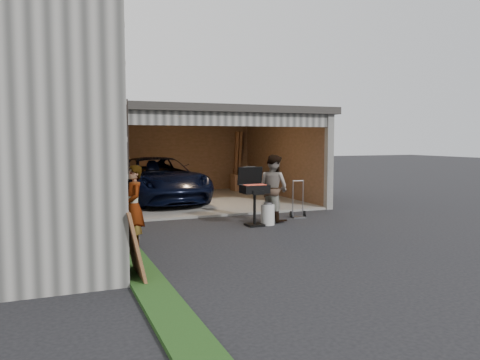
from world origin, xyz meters
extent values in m
plane|color=black|center=(0.00, 0.00, 0.00)|extent=(80.00, 80.00, 0.00)
cube|color=#193814|center=(-2.25, -1.00, 0.03)|extent=(0.50, 8.00, 0.06)
cube|color=#605E59|center=(0.75, 6.50, 0.03)|extent=(6.50, 6.00, 0.06)
cube|color=#453420|center=(0.75, 9.43, 1.35)|extent=(6.50, 0.15, 2.70)
cube|color=#453420|center=(3.92, 6.50, 1.35)|extent=(0.15, 6.00, 2.70)
cube|color=#453420|center=(-2.42, 6.50, 1.35)|extent=(0.15, 6.00, 2.70)
cube|color=#2D2B28|center=(0.75, 6.50, 2.80)|extent=(6.80, 6.30, 0.20)
cube|color=#474744|center=(0.75, 3.58, 2.52)|extent=(6.50, 0.16, 0.36)
cube|color=beige|center=(0.75, 4.80, 2.62)|extent=(6.00, 2.40, 0.06)
cube|color=#474744|center=(3.90, 3.55, 1.35)|extent=(0.20, 0.18, 2.70)
cube|color=brown|center=(-1.80, 8.70, 0.31)|extent=(0.60, 0.50, 0.50)
cube|color=brown|center=(-1.80, 8.70, 0.79)|extent=(0.50, 0.45, 0.45)
cube|color=brown|center=(3.20, 8.60, 0.36)|extent=(0.55, 0.50, 0.60)
cube|color=brown|center=(3.38, 9.20, 1.20)|extent=(0.24, 0.43, 2.20)
imported|color=black|center=(-0.37, 6.68, 0.69)|extent=(2.69, 5.13, 1.38)
imported|color=silver|center=(-2.05, 0.81, 0.77)|extent=(0.39, 0.57, 1.53)
imported|color=#472E1C|center=(1.58, 2.40, 0.82)|extent=(0.87, 0.97, 1.63)
cube|color=black|center=(0.90, 2.00, 0.02)|extent=(0.39, 0.39, 0.05)
cylinder|color=black|center=(0.90, 2.00, 0.42)|extent=(0.06, 0.06, 0.77)
cube|color=black|center=(0.90, 2.00, 0.86)|extent=(0.61, 0.42, 0.18)
cube|color=#59595B|center=(0.90, 2.00, 0.94)|extent=(0.55, 0.37, 0.01)
cube|color=black|center=(0.90, 2.27, 1.14)|extent=(0.61, 0.11, 0.42)
cylinder|color=silver|center=(1.24, 2.00, 0.24)|extent=(0.35, 0.35, 0.48)
cube|color=brown|center=(-2.40, -1.15, 0.52)|extent=(0.26, 0.94, 1.03)
cube|color=slate|center=(2.40, 2.58, 0.02)|extent=(0.35, 0.26, 0.04)
cylinder|color=black|center=(2.25, 2.72, 0.08)|extent=(0.07, 0.17, 0.16)
cylinder|color=black|center=(2.60, 2.65, 0.08)|extent=(0.07, 0.17, 0.16)
cylinder|color=slate|center=(2.29, 2.71, 0.49)|extent=(0.03, 0.03, 0.94)
cylinder|color=slate|center=(2.55, 2.66, 0.49)|extent=(0.03, 0.03, 0.94)
cylinder|color=slate|center=(2.42, 2.68, 0.94)|extent=(0.27, 0.08, 0.03)
camera|label=1|loc=(-3.45, -7.78, 2.00)|focal=35.00mm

